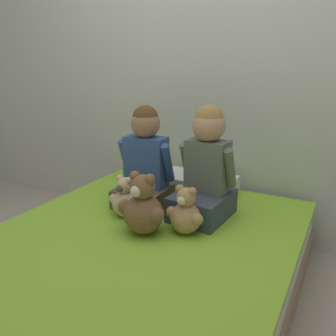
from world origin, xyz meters
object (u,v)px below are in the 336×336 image
(child_on_left, at_px, (145,161))
(teddy_bear_held_by_left_child, at_px, (125,199))
(teddy_bear_held_by_right_child, at_px, (186,214))
(teddy_bear_between_children, at_px, (143,208))
(pillow_at_headboard, at_px, (197,183))
(bed, at_px, (138,269))
(child_on_right, at_px, (206,170))

(child_on_left, bearing_deg, teddy_bear_held_by_left_child, -92.21)
(teddy_bear_held_by_right_child, bearing_deg, teddy_bear_between_children, -146.27)
(pillow_at_headboard, bearing_deg, teddy_bear_held_by_right_child, -71.98)
(bed, bearing_deg, pillow_at_headboard, 90.00)
(bed, distance_m, teddy_bear_held_by_right_child, 0.39)
(child_on_left, relative_size, child_on_right, 0.96)
(teddy_bear_held_by_right_child, bearing_deg, child_on_left, 154.05)
(child_on_right, bearing_deg, teddy_bear_held_by_right_child, -86.29)
(teddy_bear_between_children, relative_size, pillow_at_headboard, 0.63)
(bed, bearing_deg, teddy_bear_between_children, 93.38)
(teddy_bear_held_by_left_child, distance_m, teddy_bear_held_by_right_child, 0.40)
(teddy_bear_held_by_left_child, bearing_deg, child_on_right, 35.97)
(child_on_left, bearing_deg, teddy_bear_held_by_right_child, -35.21)
(teddy_bear_held_by_left_child, xyz_separation_m, teddy_bear_held_by_right_child, (0.40, -0.03, 0.01))
(child_on_right, bearing_deg, bed, -110.87)
(child_on_right, xyz_separation_m, pillow_at_headboard, (-0.20, 0.34, -0.22))
(teddy_bear_between_children, bearing_deg, teddy_bear_held_by_left_child, 150.64)
(teddy_bear_held_by_left_child, xyz_separation_m, pillow_at_headboard, (0.20, 0.57, -0.05))
(child_on_left, distance_m, child_on_right, 0.40)
(teddy_bear_held_by_right_child, distance_m, teddy_bear_between_children, 0.22)
(teddy_bear_held_by_right_child, relative_size, teddy_bear_between_children, 0.79)
(child_on_left, distance_m, teddy_bear_held_by_left_child, 0.28)
(teddy_bear_held_by_right_child, relative_size, pillow_at_headboard, 0.50)
(bed, height_order, child_on_right, child_on_right)
(child_on_right, height_order, teddy_bear_held_by_right_child, child_on_right)
(bed, xyz_separation_m, child_on_right, (0.20, 0.42, 0.46))
(teddy_bear_between_children, bearing_deg, child_on_left, 122.81)
(child_on_left, height_order, teddy_bear_between_children, child_on_left)
(child_on_left, height_order, child_on_right, child_on_right)
(child_on_right, relative_size, pillow_at_headboard, 1.22)
(teddy_bear_held_by_left_child, bearing_deg, bed, -37.18)
(teddy_bear_held_by_right_child, height_order, teddy_bear_between_children, teddy_bear_between_children)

